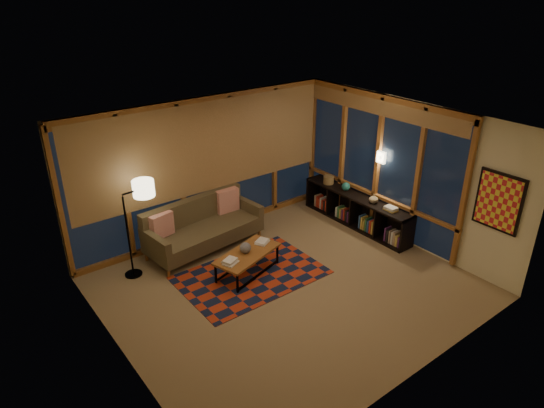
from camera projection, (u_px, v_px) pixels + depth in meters
floor at (287, 286)px, 7.98m from camera, size 5.50×5.00×0.01m
ceiling at (290, 127)px, 6.83m from camera, size 5.50×5.00×0.01m
walls at (288, 213)px, 7.40m from camera, size 5.51×5.01×2.70m
window_wall_back at (207, 168)px, 9.15m from camera, size 5.30×0.16×2.60m
window_wall_right at (376, 164)px, 9.31m from camera, size 0.16×3.70×2.60m
wall_art at (498, 202)px, 7.53m from camera, size 0.06×0.74×0.94m
wall_sconce at (381, 157)px, 9.09m from camera, size 0.12×0.18×0.22m
sofa at (204, 227)px, 8.93m from camera, size 2.25×1.10×0.89m
pillow_left at (162, 226)px, 8.50m from camera, size 0.45×0.23×0.43m
pillow_right at (227, 200)px, 9.43m from camera, size 0.46×0.16×0.46m
area_rug at (251, 275)px, 8.27m from camera, size 2.40×1.61×0.01m
coffee_table at (248, 263)px, 8.25m from camera, size 1.32×0.88×0.40m
book_stack_a at (230, 261)px, 7.86m from camera, size 0.27×0.25×0.06m
book_stack_b at (262, 241)px, 8.46m from camera, size 0.33×0.31×0.05m
ceramic_pot at (245, 248)px, 8.14m from camera, size 0.23×0.23×0.19m
floor_lamp at (128, 232)px, 7.95m from camera, size 0.58×0.42×1.64m
bookshelf at (356, 210)px, 9.82m from camera, size 0.40×2.62×0.65m
basket at (329, 180)px, 10.22m from camera, size 0.24×0.24×0.17m
teal_bowl at (346, 187)px, 9.88m from camera, size 0.19×0.19×0.17m
vase at (374, 198)px, 9.34m from camera, size 0.19×0.19×0.18m
shelf_book_stack at (391, 208)px, 9.06m from camera, size 0.24×0.30×0.08m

